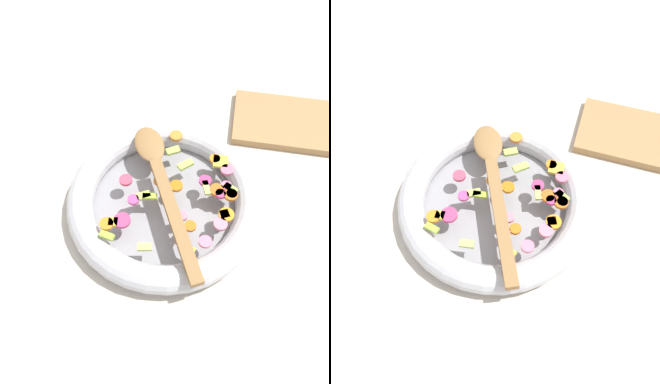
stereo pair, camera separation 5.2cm
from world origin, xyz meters
TOP-DOWN VIEW (x-y plane):
  - ground_plane at (0.00, 0.00)m, footprint 4.00×4.00m
  - skillet at (0.00, 0.00)m, footprint 0.37×0.37m
  - chopped_vegetables at (0.04, -0.00)m, footprint 0.24×0.28m
  - wooden_spoon at (-0.01, 0.02)m, footprint 0.18×0.32m
  - cutting_board at (0.25, 0.26)m, footprint 0.28×0.15m

SIDE VIEW (x-z plane):
  - ground_plane at x=0.00m, z-range 0.00..0.00m
  - cutting_board at x=0.25m, z-range 0.00..0.02m
  - skillet at x=0.00m, z-range 0.00..0.05m
  - chopped_vegetables at x=0.04m, z-range 0.05..0.06m
  - wooden_spoon at x=-0.01m, z-range 0.06..0.07m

